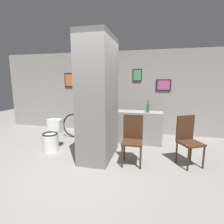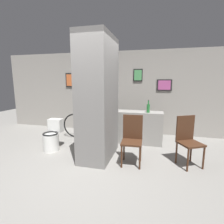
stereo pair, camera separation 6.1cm
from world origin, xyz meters
The scene contains 9 objects.
ground_plane centered at (0.00, 0.00, 0.00)m, with size 14.00×14.00×0.00m, color gray.
wall_back centered at (0.00, 2.63, 1.30)m, with size 8.00×0.09×2.60m.
pillar_center centered at (0.08, 0.59, 1.30)m, with size 0.65×1.18×2.60m.
counter_shelf centered at (0.85, 1.67, 0.43)m, with size 1.28×0.44×0.87m.
toilet centered at (-1.15, 0.64, 0.31)m, with size 0.38×0.54×0.74m.
chair_near_pillar centered at (0.84, 0.44, 0.54)m, with size 0.43×0.43×0.99m.
chair_by_doorway centered at (1.94, 0.64, 0.54)m, with size 0.55×0.55×0.99m.
bicycle centered at (-0.54, 1.67, 0.37)m, with size 1.75×0.42×0.77m.
bottle_tall centered at (1.09, 1.58, 0.99)m, with size 0.08×0.08×0.33m.
Camera 1 is at (1.23, -2.98, 1.69)m, focal length 28.00 mm.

